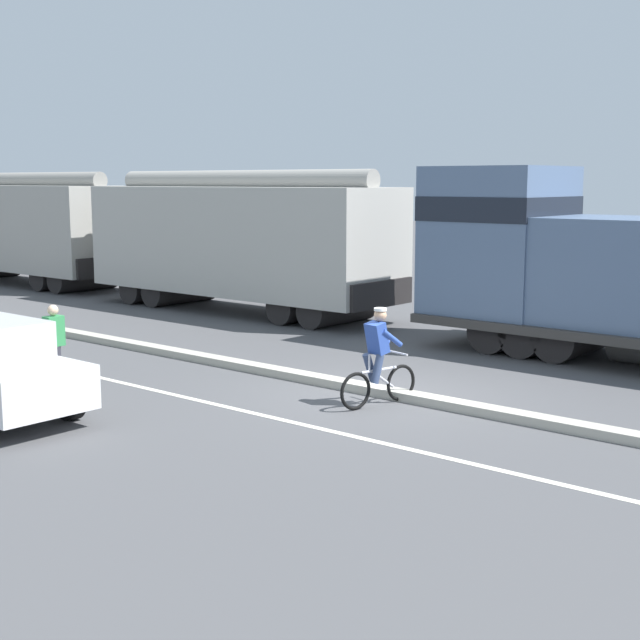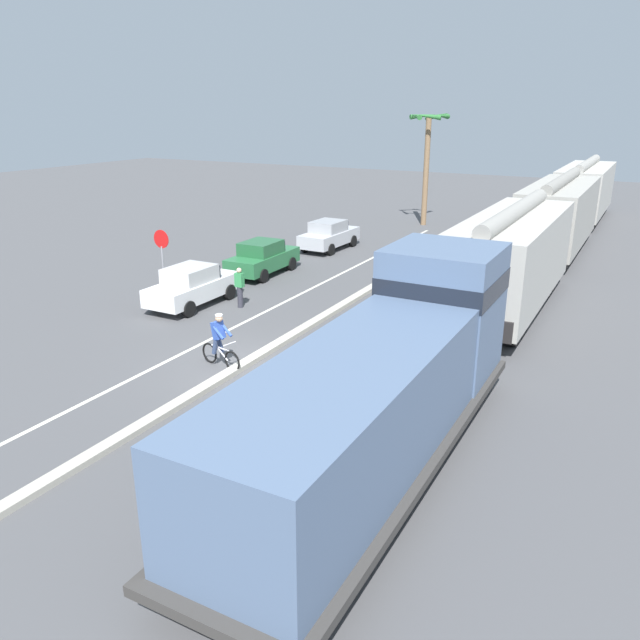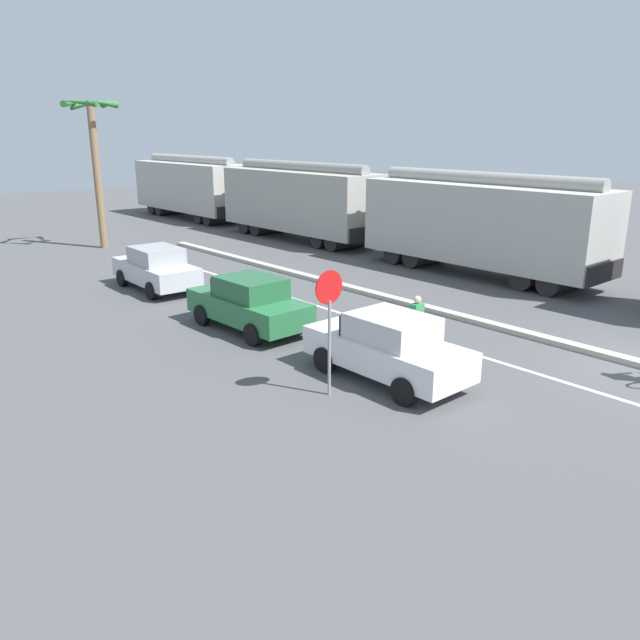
# 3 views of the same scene
# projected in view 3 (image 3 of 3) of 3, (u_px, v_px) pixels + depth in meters

# --- Properties ---
(median_curb) EXTENTS (0.36, 36.00, 0.16)m
(median_curb) POSITION_uv_depth(u_px,v_px,m) (464.00, 318.00, 19.69)
(median_curb) COLOR #B2AD9E
(median_curb) RESTS_ON ground
(lane_stripe) EXTENTS (0.14, 36.00, 0.01)m
(lane_stripe) POSITION_uv_depth(u_px,v_px,m) (414.00, 336.00, 18.20)
(lane_stripe) COLOR silver
(lane_stripe) RESTS_ON ground
(hopper_car_lead) EXTENTS (2.90, 10.60, 4.18)m
(hopper_car_lead) POSITION_uv_depth(u_px,v_px,m) (481.00, 225.00, 25.37)
(hopper_car_lead) COLOR #ABA9A1
(hopper_car_lead) RESTS_ON ground
(hopper_car_middle) EXTENTS (2.90, 10.60, 4.18)m
(hopper_car_middle) POSITION_uv_depth(u_px,v_px,m) (300.00, 201.00, 33.72)
(hopper_car_middle) COLOR #9E9C94
(hopper_car_middle) RESTS_ON ground
(hopper_car_trailing) EXTENTS (2.90, 10.60, 4.18)m
(hopper_car_trailing) POSITION_uv_depth(u_px,v_px,m) (191.00, 187.00, 42.06)
(hopper_car_trailing) COLOR #AEABA4
(hopper_car_trailing) RESTS_ON ground
(parked_car_white) EXTENTS (1.84, 4.20, 1.62)m
(parked_car_white) POSITION_uv_depth(u_px,v_px,m) (387.00, 347.00, 14.81)
(parked_car_white) COLOR silver
(parked_car_white) RESTS_ON ground
(parked_car_green) EXTENTS (1.91, 4.24, 1.62)m
(parked_car_green) POSITION_uv_depth(u_px,v_px,m) (249.00, 303.00, 18.57)
(parked_car_green) COLOR #286B3D
(parked_car_green) RESTS_ON ground
(parked_car_silver) EXTENTS (1.94, 4.25, 1.62)m
(parked_car_silver) POSITION_uv_depth(u_px,v_px,m) (156.00, 268.00, 23.30)
(parked_car_silver) COLOR #B7BABF
(parked_car_silver) RESTS_ON ground
(stop_sign) EXTENTS (0.76, 0.08, 2.88)m
(stop_sign) POSITION_uv_depth(u_px,v_px,m) (329.00, 309.00, 13.57)
(stop_sign) COLOR gray
(stop_sign) RESTS_ON ground
(palm_tree_near) EXTENTS (2.59, 2.76, 7.35)m
(palm_tree_near) POSITION_uv_depth(u_px,v_px,m) (94.00, 141.00, 30.37)
(palm_tree_near) COLOR #846647
(palm_tree_near) RESTS_ON ground
(pedestrian_by_cars) EXTENTS (0.34, 0.22, 1.62)m
(pedestrian_by_cars) POSITION_uv_depth(u_px,v_px,m) (416.00, 324.00, 16.44)
(pedestrian_by_cars) COLOR #33333D
(pedestrian_by_cars) RESTS_ON ground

